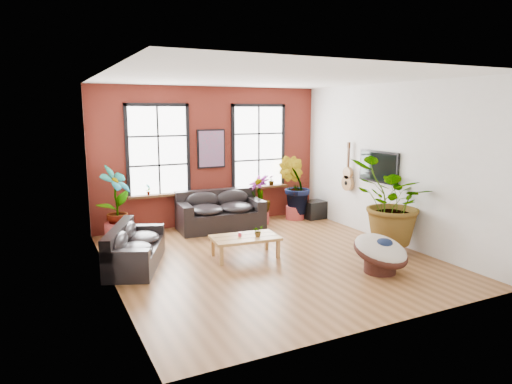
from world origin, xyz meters
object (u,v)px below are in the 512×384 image
sofa_back (220,212)px  coffee_table (245,239)px  sofa_left (133,248)px  papasan_chair (381,252)px

sofa_back → coffee_table: (-0.37, -2.30, -0.05)m
sofa_back → sofa_left: 3.10m
sofa_back → sofa_left: size_ratio=1.01×
sofa_back → sofa_left: sofa_back is taller
sofa_back → coffee_table: size_ratio=1.53×
sofa_left → papasan_chair: size_ratio=1.69×
coffee_table → sofa_back: bearing=86.0°
sofa_left → papasan_chair: (3.96, -2.33, 0.04)m
sofa_back → sofa_left: bearing=-139.3°
coffee_table → papasan_chair: (1.84, -1.88, 0.01)m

